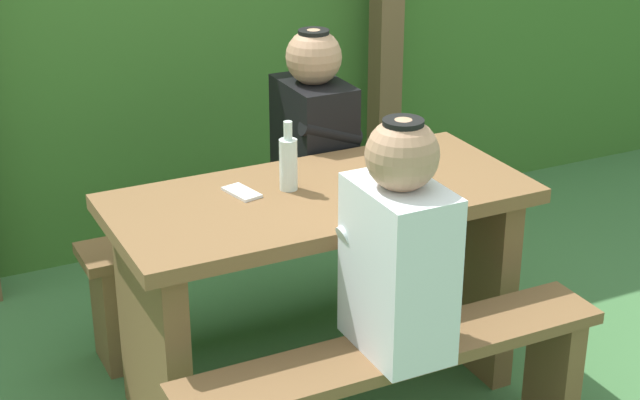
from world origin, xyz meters
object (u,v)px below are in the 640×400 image
Objects in this scene: picnic_table at (320,260)px; person_white_shirt at (399,246)px; bench_near at (394,384)px; bottle_right at (288,162)px; cell_phone at (242,192)px; bottle_left at (398,164)px; bench_far at (262,251)px; drinking_glass at (381,159)px; person_black_coat at (314,130)px.

picnic_table is 1.95× the size of person_white_shirt.
bench_near is 5.92× the size of bottle_right.
cell_phone is at bearing 168.23° from bottle_right.
bottle_left is at bearing 60.10° from person_white_shirt.
person_white_shirt is at bearing -89.95° from bench_far.
drinking_glass is at bearing 65.11° from bench_near.
bench_far is 5.92× the size of bottle_right.
bottle_left is at bearing 60.20° from bench_near.
bench_far is at bearing 47.40° from cell_phone.
picnic_table is at bearing -114.06° from person_black_coat.
person_black_coat is 0.44m from drinking_glass.
drinking_glass reaches higher than bench_near.
drinking_glass is at bearing 0.37° from bottle_right.
drinking_glass is 0.68× the size of cell_phone.
picnic_table is 0.55m from bench_near.
person_black_coat is at bearing 77.45° from bench_near.
bench_near is 0.80m from bottle_right.
person_white_shirt is 1.04m from person_black_coat.
bench_near is at bearing -90.00° from picnic_table.
picnic_table is 0.37m from bottle_right.
person_black_coat reaches higher than cell_phone.
bench_far is at bearing 110.60° from bottle_left.
person_white_shirt is 0.64m from drinking_glass.
person_white_shirt is at bearing -81.74° from bottle_right.
picnic_table is 0.36m from cell_phone.
bottle_left is at bearing -24.57° from picnic_table.
bottle_left is (0.23, 0.41, 0.54)m from bench_near.
bench_near is 0.81m from drinking_glass.
bottle_right is 1.69× the size of cell_phone.
drinking_glass reaches higher than bench_far.
picnic_table is 10.00× the size of cell_phone.
bench_near is at bearing -106.28° from person_white_shirt.
bench_far is at bearing 79.47° from bottle_right.
person_black_coat is (0.23, 1.02, 0.00)m from person_white_shirt.
bench_near is 10.00× the size of cell_phone.
bottle_right is at bearing 140.90° from picnic_table.
drinking_glass is 0.51m from cell_phone.
bottle_right is (-0.31, -0.44, 0.07)m from person_black_coat.
bench_far is at bearing 90.00° from picnic_table.
picnic_table is 0.58m from person_white_shirt.
cell_phone is (-0.47, 0.21, -0.09)m from bottle_left.
bench_far is 6.13× the size of bottle_left.
person_black_coat is at bearing 28.69° from cell_phone.
person_white_shirt reaches higher than drinking_glass.
drinking_glass is 0.19m from bottle_left.
person_black_coat is (0.23, 0.51, 0.28)m from picnic_table.
bench_far is 1.95× the size of person_white_shirt.
drinking_glass is at bearing -58.64° from bench_far.
bench_near is 1.00× the size of bench_far.
drinking_glass is (0.27, 0.58, 0.03)m from person_white_shirt.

